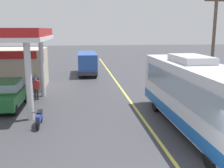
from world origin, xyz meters
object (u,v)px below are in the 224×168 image
Objects in this scene: coach_bus_main at (197,97)px; motorcycle_parked_forecourt at (39,118)px; pedestrian_near_pump at (36,87)px; pedestrian_by_shop at (36,83)px; car_at_pump at (8,93)px; minibus_opposing_lane at (87,61)px.

coach_bus_main is 8.22m from motorcycle_parked_forecourt.
coach_bus_main is 11.37m from pedestrian_near_pump.
pedestrian_by_shop reaches higher than motorcycle_parked_forecourt.
car_at_pump is at bearing 124.69° from motorcycle_parked_forecourt.
coach_bus_main reaches higher than minibus_opposing_lane.
car_at_pump is 2.53× the size of pedestrian_by_shop.
coach_bus_main is at bearing -37.99° from pedestrian_near_pump.
minibus_opposing_lane is 3.41× the size of motorcycle_parked_forecourt.
car_at_pump is at bearing -110.55° from pedestrian_by_shop.
car_at_pump is (-10.43, 5.10, -0.71)m from coach_bus_main.
motorcycle_parked_forecourt is 7.00m from pedestrian_by_shop.
motorcycle_parked_forecourt is (2.46, -3.55, -0.57)m from car_at_pump.
pedestrian_by_shop is (-0.24, 1.45, 0.00)m from pedestrian_near_pump.
motorcycle_parked_forecourt is 1.08× the size of pedestrian_by_shop.
pedestrian_near_pump is 1.00× the size of pedestrian_by_shop.
pedestrian_by_shop is (-4.24, -9.34, -0.54)m from minibus_opposing_lane.
coach_bus_main reaches higher than pedestrian_by_shop.
pedestrian_near_pump is (-0.97, 5.43, 0.49)m from motorcycle_parked_forecourt.
pedestrian_by_shop is (-9.18, 8.43, -0.79)m from coach_bus_main.
pedestrian_near_pump is at bearing -80.57° from pedestrian_by_shop.
pedestrian_near_pump is (-4.00, -10.79, -0.54)m from minibus_opposing_lane.
pedestrian_near_pump is at bearing 100.13° from motorcycle_parked_forecourt.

